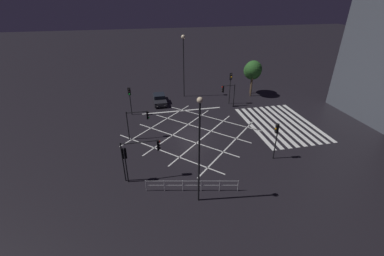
{
  "coord_description": "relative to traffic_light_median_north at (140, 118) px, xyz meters",
  "views": [
    {
      "loc": [
        -25.23,
        5.48,
        14.27
      ],
      "look_at": [
        0.0,
        0.0,
        0.66
      ],
      "focal_mm": 24.0,
      "sensor_mm": 36.0,
      "label": 1
    }
  ],
  "objects": [
    {
      "name": "ground_plane",
      "position": [
        -0.12,
        -5.71,
        -2.42
      ],
      "size": [
        200.0,
        200.0,
        0.0
      ],
      "primitive_type": "plane",
      "color": "black"
    },
    {
      "name": "road_markings",
      "position": [
        0.2,
        -13.81,
        -2.42
      ],
      "size": [
        16.21,
        23.06,
        0.01
      ],
      "color": "silver",
      "rests_on": "ground_plane"
    },
    {
      "name": "traffic_light_median_north",
      "position": [
        0.0,
        0.0,
        0.0
      ],
      "size": [
        0.36,
        2.43,
        3.31
      ],
      "rotation": [
        0.0,
        0.0,
        -1.57
      ],
      "color": "black",
      "rests_on": "ground_plane"
    },
    {
      "name": "traffic_light_ne_main",
      "position": [
        6.44,
        0.99,
        0.26
      ],
      "size": [
        0.39,
        0.36,
        3.75
      ],
      "rotation": [
        0.0,
        0.0,
        3.14
      ],
      "color": "black",
      "rests_on": "ground_plane"
    },
    {
      "name": "traffic_light_nw_cross",
      "position": [
        -7.15,
        -0.07,
        0.4
      ],
      "size": [
        0.36,
        3.23,
        3.79
      ],
      "rotation": [
        0.0,
        0.0,
        -1.57
      ],
      "color": "black",
      "rests_on": "ground_plane"
    },
    {
      "name": "traffic_light_se_cross",
      "position": [
        6.5,
        -12.13,
        -0.08
      ],
      "size": [
        0.36,
        1.95,
        3.24
      ],
      "rotation": [
        0.0,
        0.0,
        1.57
      ],
      "color": "black",
      "rests_on": "ground_plane"
    },
    {
      "name": "traffic_light_se_main",
      "position": [
        7.36,
        -12.85,
        0.81
      ],
      "size": [
        0.39,
        0.36,
        4.55
      ],
      "rotation": [
        0.0,
        0.0,
        3.14
      ],
      "color": "black",
      "rests_on": "ground_plane"
    },
    {
      "name": "traffic_light_sw_cross",
      "position": [
        -6.76,
        -12.26,
        0.29
      ],
      "size": [
        0.36,
        0.39,
        3.79
      ],
      "rotation": [
        0.0,
        0.0,
        1.57
      ],
      "color": "black",
      "rests_on": "ground_plane"
    },
    {
      "name": "traffic_light_nw_main",
      "position": [
        -7.27,
        1.42,
        -0.04
      ],
      "size": [
        0.39,
        0.36,
        3.33
      ],
      "color": "black",
      "rests_on": "ground_plane"
    },
    {
      "name": "street_lamp_east",
      "position": [
        -10.75,
        -3.91,
        2.88
      ],
      "size": [
        0.4,
        0.4,
        8.52
      ],
      "color": "black",
      "rests_on": "ground_plane"
    },
    {
      "name": "street_lamp_west",
      "position": [
        11.76,
        -7.03,
        4.34
      ],
      "size": [
        0.59,
        0.59,
        9.11
      ],
      "color": "black",
      "rests_on": "ground_plane"
    },
    {
      "name": "street_tree_near",
      "position": [
        10.88,
        -17.67,
        1.22
      ],
      "size": [
        2.73,
        2.73,
        5.02
      ],
      "color": "brown",
      "rests_on": "ground_plane"
    },
    {
      "name": "street_tree_far",
      "position": [
        9.69,
        -17.2,
        1.79
      ],
      "size": [
        2.54,
        2.54,
        5.5
      ],
      "color": "brown",
      "rests_on": "ground_plane"
    },
    {
      "name": "waiting_car",
      "position": [
        9.85,
        -3.02,
        -1.8
      ],
      "size": [
        4.46,
        1.77,
        1.32
      ],
      "rotation": [
        0.0,
        0.0,
        3.14
      ],
      "color": "black",
      "rests_on": "ground_plane"
    },
    {
      "name": "pedestrian_railing",
      "position": [
        -9.63,
        -3.65,
        -1.75
      ],
      "size": [
        1.62,
        7.3,
        1.05
      ],
      "rotation": [
        0.0,
        0.0,
        -1.78
      ],
      "color": "#B7B7BC",
      "rests_on": "ground_plane"
    }
  ]
}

